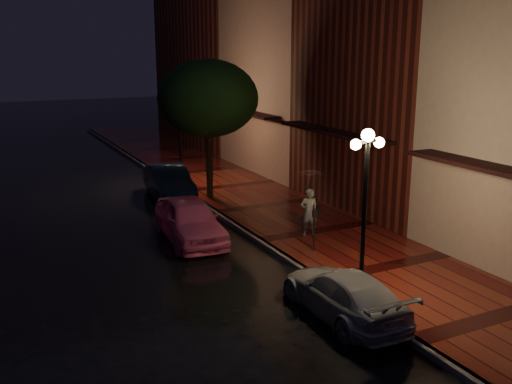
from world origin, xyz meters
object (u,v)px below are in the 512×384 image
navy_car (169,183)px  woman_with_umbrella (310,192)px  street_tree (208,101)px  streetlamp_far (180,132)px  streetlamp_near (365,203)px  parking_meter (314,226)px  silver_car (344,294)px  pink_car (190,220)px

navy_car → woman_with_umbrella: size_ratio=1.89×
street_tree → streetlamp_far: bearing=94.9°
street_tree → navy_car: size_ratio=1.34×
streetlamp_near → street_tree: (0.26, 10.99, 1.64)m
woman_with_umbrella → parking_meter: bearing=86.1°
street_tree → silver_car: street_tree is taller
street_tree → woman_with_umbrella: 6.88m
streetlamp_near → navy_car: (-1.21, 12.05, -1.89)m
navy_car → silver_car: navy_car is taller
navy_car → pink_car: bearing=-95.8°
streetlamp_near → street_tree: street_tree is taller
navy_car → parking_meter: parking_meter is taller
streetlamp_far → navy_car: (-1.21, -1.95, -1.89)m
streetlamp_far → silver_car: streetlamp_far is taller
streetlamp_far → parking_meter: 10.83m
street_tree → pink_car: bearing=-119.4°
woman_with_umbrella → parking_meter: 1.70m
streetlamp_near → street_tree: 11.12m
silver_car → streetlamp_near: bearing=-147.2°
pink_car → silver_car: pink_car is taller
street_tree → parking_meter: street_tree is taller
parking_meter → streetlamp_near: bearing=-103.0°
pink_car → navy_car: 5.76m
streetlamp_far → silver_car: size_ratio=1.07×
woman_with_umbrella → streetlamp_near: bearing=96.2°
streetlamp_near → parking_meter: 3.75m
pink_car → streetlamp_near: bearing=-65.8°
streetlamp_near → navy_car: 12.26m
street_tree → navy_car: (-1.47, 1.06, -3.53)m
silver_car → parking_meter: size_ratio=2.99×
pink_car → streetlamp_far: bearing=77.1°
street_tree → woman_with_umbrella: bearing=-80.4°
streetlamp_far → woman_with_umbrella: streetlamp_far is taller
silver_car → navy_car: bearing=-87.5°
pink_car → navy_car: bearing=83.0°
parking_meter → navy_car: bearing=100.1°
silver_car → parking_meter: 4.23m
streetlamp_near → streetlamp_far: same height
navy_car → woman_with_umbrella: bearing=-65.5°
streetlamp_near → parking_meter: size_ratio=3.21×
navy_car → woman_with_umbrella: (2.54, -7.35, 0.95)m
silver_car → pink_car: bearing=-77.5°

